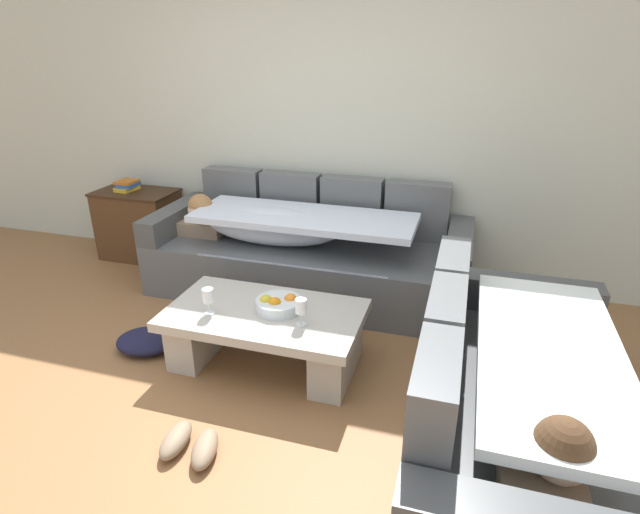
{
  "coord_description": "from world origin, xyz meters",
  "views": [
    {
      "loc": [
        1.29,
        -1.93,
        1.9
      ],
      "look_at": [
        0.38,
        1.08,
        0.55
      ],
      "focal_mm": 28.42,
      "sensor_mm": 36.0,
      "label": 1
    }
  ],
  "objects_px": {
    "wine_glass_near_left": "(208,297)",
    "book_stack_on_cabinet": "(127,185)",
    "pair_of_shoes": "(190,444)",
    "fruit_bowl": "(278,304)",
    "crumpled_garment": "(147,341)",
    "couch_along_wall": "(303,253)",
    "side_cabinet": "(140,224)",
    "couch_near_window": "(517,411)",
    "wine_glass_near_right": "(301,307)",
    "coffee_table": "(265,331)"
  },
  "relations": [
    {
      "from": "wine_glass_near_left",
      "to": "couch_near_window",
      "type": "bearing_deg",
      "value": -10.94
    },
    {
      "from": "crumpled_garment",
      "to": "fruit_bowl",
      "type": "bearing_deg",
      "value": 7.38
    },
    {
      "from": "couch_along_wall",
      "to": "coffee_table",
      "type": "xyz_separation_m",
      "value": [
        0.11,
        -1.06,
        -0.09
      ]
    },
    {
      "from": "wine_glass_near_left",
      "to": "book_stack_on_cabinet",
      "type": "distance_m",
      "value": 2.12
    },
    {
      "from": "couch_along_wall",
      "to": "fruit_bowl",
      "type": "bearing_deg",
      "value": -79.6
    },
    {
      "from": "couch_near_window",
      "to": "fruit_bowl",
      "type": "relative_size",
      "value": 6.66
    },
    {
      "from": "wine_glass_near_right",
      "to": "side_cabinet",
      "type": "relative_size",
      "value": 0.23
    },
    {
      "from": "couch_near_window",
      "to": "pair_of_shoes",
      "type": "distance_m",
      "value": 1.58
    },
    {
      "from": "book_stack_on_cabinet",
      "to": "crumpled_garment",
      "type": "height_order",
      "value": "book_stack_on_cabinet"
    },
    {
      "from": "coffee_table",
      "to": "wine_glass_near_left",
      "type": "relative_size",
      "value": 7.23
    },
    {
      "from": "couch_near_window",
      "to": "wine_glass_near_right",
      "type": "height_order",
      "value": "couch_near_window"
    },
    {
      "from": "fruit_bowl",
      "to": "book_stack_on_cabinet",
      "type": "height_order",
      "value": "book_stack_on_cabinet"
    },
    {
      "from": "fruit_bowl",
      "to": "wine_glass_near_left",
      "type": "distance_m",
      "value": 0.42
    },
    {
      "from": "couch_along_wall",
      "to": "pair_of_shoes",
      "type": "relative_size",
      "value": 7.47
    },
    {
      "from": "book_stack_on_cabinet",
      "to": "pair_of_shoes",
      "type": "xyz_separation_m",
      "value": [
        1.8,
        -2.11,
        -0.64
      ]
    },
    {
      "from": "fruit_bowl",
      "to": "crumpled_garment",
      "type": "bearing_deg",
      "value": -172.62
    },
    {
      "from": "fruit_bowl",
      "to": "wine_glass_near_right",
      "type": "distance_m",
      "value": 0.24
    },
    {
      "from": "couch_along_wall",
      "to": "book_stack_on_cabinet",
      "type": "relative_size",
      "value": 11.85
    },
    {
      "from": "couch_near_window",
      "to": "side_cabinet",
      "type": "distance_m",
      "value": 3.68
    },
    {
      "from": "couch_along_wall",
      "to": "couch_near_window",
      "type": "relative_size",
      "value": 1.34
    },
    {
      "from": "coffee_table",
      "to": "book_stack_on_cabinet",
      "type": "xyz_separation_m",
      "value": [
        -1.87,
        1.29,
        0.45
      ]
    },
    {
      "from": "couch_near_window",
      "to": "side_cabinet",
      "type": "bearing_deg",
      "value": 61.6
    },
    {
      "from": "couch_near_window",
      "to": "side_cabinet",
      "type": "xyz_separation_m",
      "value": [
        -3.23,
        1.75,
        -0.01
      ]
    },
    {
      "from": "couch_along_wall",
      "to": "couch_near_window",
      "type": "xyz_separation_m",
      "value": [
        1.55,
        -1.52,
        0.01
      ]
    },
    {
      "from": "coffee_table",
      "to": "couch_along_wall",
      "type": "bearing_deg",
      "value": 95.82
    },
    {
      "from": "wine_glass_near_left",
      "to": "book_stack_on_cabinet",
      "type": "xyz_separation_m",
      "value": [
        -1.57,
        1.42,
        0.19
      ]
    },
    {
      "from": "book_stack_on_cabinet",
      "to": "fruit_bowl",
      "type": "bearing_deg",
      "value": -32.78
    },
    {
      "from": "coffee_table",
      "to": "crumpled_garment",
      "type": "height_order",
      "value": "coffee_table"
    },
    {
      "from": "wine_glass_near_right",
      "to": "book_stack_on_cabinet",
      "type": "distance_m",
      "value": 2.55
    },
    {
      "from": "coffee_table",
      "to": "fruit_bowl",
      "type": "xyz_separation_m",
      "value": [
        0.08,
        0.03,
        0.18
      ]
    },
    {
      "from": "coffee_table",
      "to": "fruit_bowl",
      "type": "distance_m",
      "value": 0.2
    },
    {
      "from": "couch_along_wall",
      "to": "fruit_bowl",
      "type": "distance_m",
      "value": 1.05
    },
    {
      "from": "couch_along_wall",
      "to": "pair_of_shoes",
      "type": "bearing_deg",
      "value": -88.94
    },
    {
      "from": "fruit_bowl",
      "to": "couch_near_window",
      "type": "bearing_deg",
      "value": -20.15
    },
    {
      "from": "side_cabinet",
      "to": "book_stack_on_cabinet",
      "type": "relative_size",
      "value": 3.41
    },
    {
      "from": "couch_along_wall",
      "to": "side_cabinet",
      "type": "bearing_deg",
      "value": 172.43
    },
    {
      "from": "book_stack_on_cabinet",
      "to": "pair_of_shoes",
      "type": "bearing_deg",
      "value": -49.58
    },
    {
      "from": "fruit_bowl",
      "to": "book_stack_on_cabinet",
      "type": "distance_m",
      "value": 2.33
    },
    {
      "from": "fruit_bowl",
      "to": "crumpled_garment",
      "type": "height_order",
      "value": "fruit_bowl"
    },
    {
      "from": "wine_glass_near_left",
      "to": "crumpled_garment",
      "type": "bearing_deg",
      "value": 175.08
    },
    {
      "from": "couch_near_window",
      "to": "side_cabinet",
      "type": "height_order",
      "value": "couch_near_window"
    },
    {
      "from": "pair_of_shoes",
      "to": "crumpled_garment",
      "type": "bearing_deg",
      "value": 135.6
    },
    {
      "from": "couch_near_window",
      "to": "wine_glass_near_right",
      "type": "distance_m",
      "value": 1.24
    },
    {
      "from": "side_cabinet",
      "to": "crumpled_garment",
      "type": "bearing_deg",
      "value": -54.63
    },
    {
      "from": "pair_of_shoes",
      "to": "fruit_bowl",
      "type": "bearing_deg",
      "value": 79.79
    },
    {
      "from": "wine_glass_near_right",
      "to": "crumpled_garment",
      "type": "bearing_deg",
      "value": 179.55
    },
    {
      "from": "pair_of_shoes",
      "to": "crumpled_garment",
      "type": "relative_size",
      "value": 0.84
    },
    {
      "from": "couch_near_window",
      "to": "wine_glass_near_right",
      "type": "bearing_deg",
      "value": 72.31
    },
    {
      "from": "coffee_table",
      "to": "side_cabinet",
      "type": "relative_size",
      "value": 1.67
    },
    {
      "from": "pair_of_shoes",
      "to": "crumpled_garment",
      "type": "height_order",
      "value": "crumpled_garment"
    }
  ]
}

